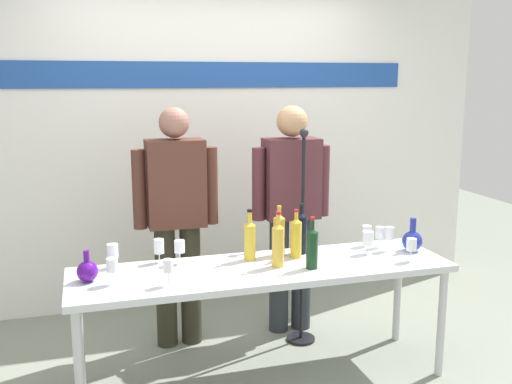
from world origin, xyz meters
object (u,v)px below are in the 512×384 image
at_px(presenter_left, 176,214).
at_px(wine_glass_left_0, 180,247).
at_px(wine_bottle_3, 250,239).
at_px(wine_glass_right_0, 367,231).
at_px(display_table, 263,276).
at_px(decanter_blue_left, 87,271).
at_px(wine_glass_left_2, 159,247).
at_px(decanter_blue_right, 412,240).
at_px(wine_bottle_5, 279,233).
at_px(wine_glass_left_4, 168,267).
at_px(wine_glass_right_2, 411,245).
at_px(presenter_right, 291,206).
at_px(wine_bottle_2, 278,244).
at_px(wine_bottle_1, 301,232).
at_px(wine_bottle_4, 296,237).
at_px(wine_glass_left_3, 113,251).
at_px(microphone_stand, 302,273).
at_px(wine_glass_right_1, 380,233).
at_px(wine_glass_right_3, 368,239).
at_px(wine_glass_left_1, 112,266).
at_px(wine_bottle_0, 312,247).
at_px(wine_glass_right_4, 390,234).

height_order(presenter_left, wine_glass_left_0, presenter_left).
xyz_separation_m(presenter_left, wine_bottle_3, (0.37, -0.50, -0.07)).
relative_size(wine_glass_left_0, wine_glass_right_0, 1.06).
bearing_deg(display_table, decanter_blue_left, 178.20).
bearing_deg(wine_glass_left_2, decanter_blue_right, -7.77).
relative_size(wine_bottle_5, wine_glass_left_4, 2.15).
bearing_deg(wine_glass_right_2, presenter_right, 120.91).
xyz_separation_m(wine_bottle_2, wine_bottle_3, (-0.12, 0.17, -0.01)).
bearing_deg(wine_bottle_2, decanter_blue_right, 3.30).
xyz_separation_m(wine_bottle_1, wine_bottle_4, (-0.06, -0.08, -0.01)).
xyz_separation_m(wine_glass_left_3, microphone_stand, (1.27, 0.21, -0.33)).
relative_size(decanter_blue_right, microphone_stand, 0.15).
distance_m(wine_glass_left_0, wine_glass_right_2, 1.40).
height_order(wine_bottle_4, wine_glass_left_2, wine_bottle_4).
bearing_deg(presenter_left, microphone_stand, -14.11).
bearing_deg(decanter_blue_right, wine_glass_right_1, 141.97).
xyz_separation_m(wine_glass_left_3, wine_glass_right_3, (1.56, -0.18, -0.00)).
distance_m(wine_bottle_2, wine_bottle_3, 0.21).
bearing_deg(wine_bottle_2, presenter_left, 126.24).
relative_size(wine_bottle_5, wine_glass_left_1, 2.16).
relative_size(decanter_blue_right, wine_glass_right_0, 1.57).
bearing_deg(wine_bottle_0, wine_glass_right_0, 32.03).
xyz_separation_m(wine_glass_right_0, wine_glass_right_2, (0.11, -0.38, 0.00)).
distance_m(wine_bottle_3, wine_glass_right_2, 0.98).
xyz_separation_m(wine_glass_left_1, wine_glass_right_0, (1.66, 0.28, -0.01)).
distance_m(decanter_blue_right, wine_bottle_0, 0.77).
relative_size(wine_bottle_1, wine_glass_right_3, 2.20).
distance_m(wine_bottle_4, microphone_stand, 0.52).
distance_m(wine_bottle_0, wine_bottle_3, 0.40).
bearing_deg(display_table, wine_glass_left_0, 157.73).
height_order(wine_bottle_0, wine_bottle_5, wine_bottle_5).
xyz_separation_m(presenter_left, wine_glass_right_2, (1.30, -0.81, -0.10)).
xyz_separation_m(wine_glass_left_1, wine_glass_right_2, (1.76, -0.10, -0.01)).
distance_m(presenter_left, wine_glass_right_4, 1.41).
bearing_deg(wine_glass_left_0, wine_glass_right_3, -6.63).
bearing_deg(wine_glass_right_4, wine_glass_left_4, -170.75).
bearing_deg(decanter_blue_left, wine_bottle_1, 6.94).
bearing_deg(wine_glass_right_1, wine_glass_left_2, 176.41).
relative_size(wine_bottle_1, wine_glass_left_2, 2.18).
relative_size(wine_glass_left_4, wine_glass_right_3, 1.01).
bearing_deg(presenter_left, wine_bottle_4, -39.36).
bearing_deg(wine_bottle_5, presenter_right, 61.79).
height_order(wine_glass_left_3, wine_glass_right_0, wine_glass_left_3).
bearing_deg(wine_bottle_4, wine_glass_right_3, -7.05).
bearing_deg(wine_bottle_5, wine_glass_left_3, 177.84).
height_order(presenter_right, wine_glass_left_1, presenter_right).
bearing_deg(microphone_stand, wine_glass_right_4, -38.47).
xyz_separation_m(wine_bottle_5, wine_glass_left_2, (-0.74, 0.06, -0.04)).
xyz_separation_m(decanter_blue_right, wine_bottle_1, (-0.71, 0.16, 0.07)).
distance_m(presenter_right, microphone_stand, 0.48).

